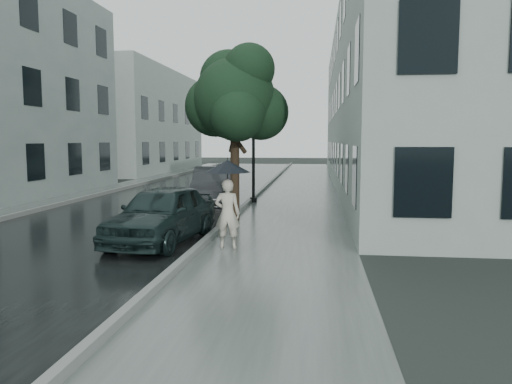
# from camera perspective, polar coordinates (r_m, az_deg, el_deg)

# --- Properties ---
(ground) EXTENTS (120.00, 120.00, 0.00)m
(ground) POSITION_cam_1_polar(r_m,az_deg,el_deg) (9.75, 0.47, -8.85)
(ground) COLOR black
(ground) RESTS_ON ground
(sidewalk) EXTENTS (3.50, 60.00, 0.01)m
(sidewalk) POSITION_cam_1_polar(r_m,az_deg,el_deg) (21.53, 4.77, -0.68)
(sidewalk) COLOR slate
(sidewalk) RESTS_ON ground
(kerb_near) EXTENTS (0.15, 60.00, 0.15)m
(kerb_near) POSITION_cam_1_polar(r_m,az_deg,el_deg) (21.67, -0.05, -0.43)
(kerb_near) COLOR slate
(kerb_near) RESTS_ON ground
(asphalt_road) EXTENTS (6.85, 60.00, 0.00)m
(asphalt_road) POSITION_cam_1_polar(r_m,az_deg,el_deg) (22.37, -8.98, -0.48)
(asphalt_road) COLOR black
(asphalt_road) RESTS_ON ground
(kerb_far) EXTENTS (0.15, 60.00, 0.15)m
(kerb_far) POSITION_cam_1_polar(r_m,az_deg,el_deg) (23.57, -17.19, -0.18)
(kerb_far) COLOR slate
(kerb_far) RESTS_ON ground
(sidewalk_far) EXTENTS (1.70, 60.00, 0.01)m
(sidewalk_far) POSITION_cam_1_polar(r_m,az_deg,el_deg) (23.97, -19.21, -0.31)
(sidewalk_far) COLOR #4C5451
(sidewalk_far) RESTS_ON ground
(building_near) EXTENTS (7.02, 36.00, 9.00)m
(building_near) POSITION_cam_1_polar(r_m,az_deg,el_deg) (29.27, 15.87, 9.69)
(building_near) COLOR #8E9B94
(building_near) RESTS_ON ground
(building_far_b) EXTENTS (7.02, 18.00, 8.00)m
(building_far_b) POSITION_cam_1_polar(r_m,az_deg,el_deg) (42.10, -13.77, 7.87)
(building_far_b) COLOR #8E9B94
(building_far_b) RESTS_ON ground
(pedestrian) EXTENTS (0.59, 0.39, 1.60)m
(pedestrian) POSITION_cam_1_polar(r_m,az_deg,el_deg) (11.46, -3.28, -2.49)
(pedestrian) COLOR #BCB7A5
(pedestrian) RESTS_ON sidewalk
(umbrella) EXTENTS (1.38, 1.38, 1.15)m
(umbrella) POSITION_cam_1_polar(r_m,az_deg,el_deg) (11.36, -3.29, 2.96)
(umbrella) COLOR black
(umbrella) RESTS_ON ground
(street_tree) EXTENTS (3.26, 2.96, 5.36)m
(street_tree) POSITION_cam_1_polar(r_m,az_deg,el_deg) (15.54, -2.40, 10.65)
(street_tree) COLOR #332619
(street_tree) RESTS_ON ground
(lamp_post) EXTENTS (0.85, 0.35, 4.73)m
(lamp_post) POSITION_cam_1_polar(r_m,az_deg,el_deg) (19.85, -0.76, 6.64)
(lamp_post) COLOR black
(lamp_post) RESTS_ON ground
(car_near) EXTENTS (2.13, 4.27, 1.40)m
(car_near) POSITION_cam_1_polar(r_m,az_deg,el_deg) (12.35, -10.67, -2.46)
(car_near) COLOR black
(car_near) RESTS_ON ground
(car_far) EXTENTS (2.24, 4.70, 1.49)m
(car_far) POSITION_cam_1_polar(r_m,az_deg,el_deg) (18.70, -4.64, 0.61)
(car_far) COLOR #272A2D
(car_far) RESTS_ON ground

